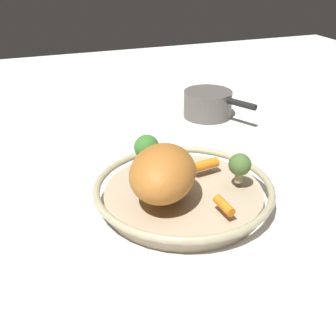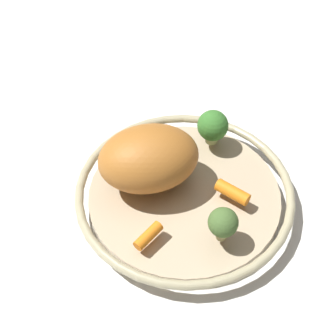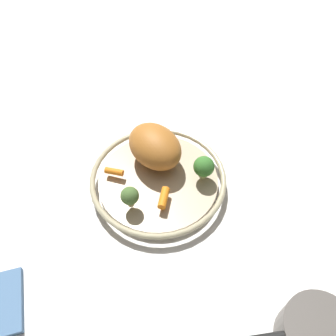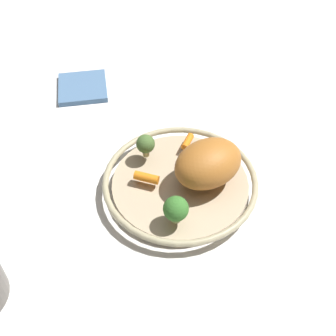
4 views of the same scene
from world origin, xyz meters
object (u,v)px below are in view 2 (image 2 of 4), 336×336
serving_bowl (184,195)px  broccoli_floret_mid (223,223)px  broccoli_floret_edge (213,126)px  baby_carrot_right (148,236)px  roast_chicken_piece (149,158)px  baby_carrot_back (232,192)px

serving_bowl → broccoli_floret_mid: broccoli_floret_mid is taller
broccoli_floret_edge → serving_bowl: bearing=20.5°
baby_carrot_right → broccoli_floret_mid: 0.10m
broccoli_floret_edge → broccoli_floret_mid: 0.18m
roast_chicken_piece → serving_bowl: bearing=117.7°
baby_carrot_back → broccoli_floret_edge: broccoli_floret_edge is taller
roast_chicken_piece → baby_carrot_back: size_ratio=2.86×
baby_carrot_back → broccoli_floret_edge: (-0.06, -0.10, 0.02)m
baby_carrot_back → baby_carrot_right: bearing=-12.6°
baby_carrot_right → broccoli_floret_mid: broccoli_floret_mid is taller
roast_chicken_piece → baby_carrot_right: (0.07, 0.08, -0.04)m
serving_bowl → baby_carrot_right: bearing=16.5°
baby_carrot_right → roast_chicken_piece: bearing=-133.4°
baby_carrot_right → broccoli_floret_edge: broccoli_floret_edge is taller
serving_bowl → roast_chicken_piece: bearing=-62.3°
baby_carrot_back → serving_bowl: bearing=-58.5°
serving_bowl → baby_carrot_right: baby_carrot_right is taller
roast_chicken_piece → broccoli_floret_mid: roast_chicken_piece is taller
baby_carrot_back → broccoli_floret_mid: (0.06, 0.04, 0.02)m
serving_bowl → broccoli_floret_edge: size_ratio=5.58×
baby_carrot_right → baby_carrot_back: bearing=167.4°
baby_carrot_right → broccoli_floret_mid: bearing=137.5°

